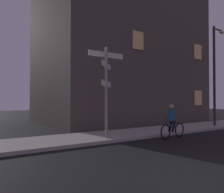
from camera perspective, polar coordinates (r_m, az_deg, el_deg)
ground_plane at (r=5.64m, az=21.64°, el=-19.53°), size 80.00×80.00×0.00m
sidewalk_kerb at (r=10.33m, az=-8.03°, el=-10.62°), size 40.00×2.68×0.14m
signpost at (r=9.91m, az=-1.44°, el=3.52°), size 1.79×1.22×4.03m
street_lamp at (r=16.50m, az=24.86°, el=6.58°), size 1.23×0.28×6.59m
cyclist at (r=10.96m, az=15.07°, el=-6.46°), size 1.81×0.37×1.61m
building_right_block at (r=20.72m, az=1.55°, el=19.42°), size 12.70×9.17×18.06m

